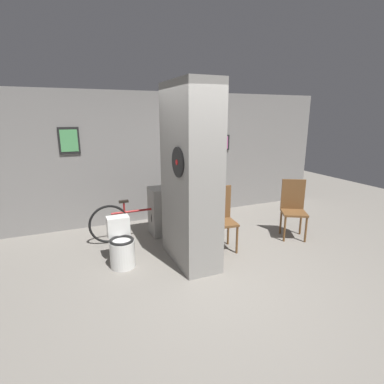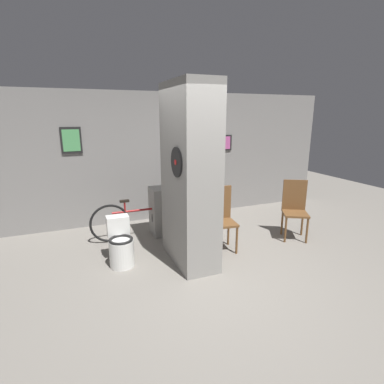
# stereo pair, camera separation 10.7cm
# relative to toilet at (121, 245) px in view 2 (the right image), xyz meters

# --- Properties ---
(ground_plane) EXTENTS (14.00, 14.00, 0.00)m
(ground_plane) POSITION_rel_toilet_xyz_m (1.07, -0.81, -0.30)
(ground_plane) COLOR slate
(wall_back) EXTENTS (8.00, 0.09, 2.60)m
(wall_back) POSITION_rel_toilet_xyz_m (1.07, 1.82, 1.00)
(wall_back) COLOR gray
(wall_back) RESTS_ON ground_plane
(pillar_center) EXTENTS (0.55, 1.14, 2.60)m
(pillar_center) POSITION_rel_toilet_xyz_m (0.99, -0.23, 1.00)
(pillar_center) COLOR gray
(pillar_center) RESTS_ON ground_plane
(counter_shelf) EXTENTS (1.32, 0.44, 0.87)m
(counter_shelf) POSITION_rel_toilet_xyz_m (1.36, 0.92, 0.14)
(counter_shelf) COLOR gray
(counter_shelf) RESTS_ON ground_plane
(toilet) EXTENTS (0.36, 0.52, 0.69)m
(toilet) POSITION_rel_toilet_xyz_m (0.00, 0.00, 0.00)
(toilet) COLOR silver
(toilet) RESTS_ON ground_plane
(chair_near_pillar) EXTENTS (0.46, 0.46, 1.04)m
(chair_near_pillar) POSITION_rel_toilet_xyz_m (1.61, -0.06, 0.26)
(chair_near_pillar) COLOR brown
(chair_near_pillar) RESTS_ON ground_plane
(chair_by_doorway) EXTENTS (0.56, 0.56, 1.04)m
(chair_by_doorway) POSITION_rel_toilet_xyz_m (3.05, -0.12, 0.26)
(chair_by_doorway) COLOR brown
(chair_by_doorway) RESTS_ON ground_plane
(bicycle) EXTENTS (1.76, 0.42, 0.73)m
(bicycle) POSITION_rel_toilet_xyz_m (0.50, 0.88, 0.05)
(bicycle) COLOR black
(bicycle) RESTS_ON ground_plane
(bottle_tall) EXTENTS (0.09, 0.09, 0.25)m
(bottle_tall) POSITION_rel_toilet_xyz_m (1.16, 0.84, 0.66)
(bottle_tall) COLOR #19598C
(bottle_tall) RESTS_ON counter_shelf
(bottle_short) EXTENTS (0.08, 0.08, 0.17)m
(bottle_short) POSITION_rel_toilet_xyz_m (1.29, 0.98, 0.64)
(bottle_short) COLOR silver
(bottle_short) RESTS_ON counter_shelf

